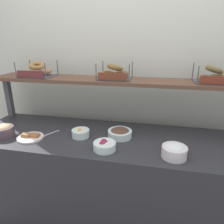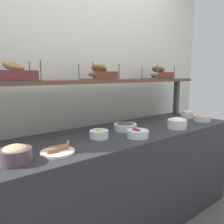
# 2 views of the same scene
# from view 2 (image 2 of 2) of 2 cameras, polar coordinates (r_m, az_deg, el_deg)

# --- Properties ---
(ground_plane) EXTENTS (8.00, 8.00, 0.00)m
(ground_plane) POSITION_cam_2_polar(r_m,az_deg,el_deg) (2.24, 2.03, -26.75)
(ground_plane) COLOR #595651
(back_wall) EXTENTS (3.54, 0.06, 2.40)m
(back_wall) POSITION_cam_2_polar(r_m,az_deg,el_deg) (2.26, -6.85, 6.33)
(back_wall) COLOR silver
(back_wall) RESTS_ON ground_plane
(deli_counter) EXTENTS (2.34, 0.70, 0.85)m
(deli_counter) POSITION_cam_2_polar(r_m,az_deg,el_deg) (2.01, 2.10, -16.94)
(deli_counter) COLOR #2D2D33
(deli_counter) RESTS_ON ground_plane
(shelf_riser_right) EXTENTS (0.05, 0.05, 0.40)m
(shelf_riser_right) POSITION_cam_2_polar(r_m,az_deg,el_deg) (2.82, 16.11, 3.58)
(shelf_riser_right) COLOR #4C4C51
(shelf_riser_right) RESTS_ON deli_counter
(upper_shelf) EXTENTS (2.30, 0.32, 0.03)m
(upper_shelf) POSITION_cam_2_polar(r_m,az_deg,el_deg) (2.02, -2.73, 7.88)
(upper_shelf) COLOR brown
(upper_shelf) RESTS_ON shelf_riser_left
(bowl_cream_cheese) EXTENTS (0.17, 0.17, 0.10)m
(bowl_cream_cheese) POSITION_cam_2_polar(r_m,az_deg,el_deg) (2.07, 16.28, -2.68)
(bowl_cream_cheese) COLOR white
(bowl_cream_cheese) RESTS_ON deli_counter
(bowl_fruit_salad) EXTENTS (0.14, 0.14, 0.07)m
(bowl_fruit_salad) POSITION_cam_2_polar(r_m,az_deg,el_deg) (1.68, -3.36, -5.62)
(bowl_fruit_salad) COLOR white
(bowl_fruit_salad) RESTS_ON deli_counter
(bowl_chocolate_spread) EXTENTS (0.20, 0.20, 0.07)m
(bowl_chocolate_spread) POSITION_cam_2_polar(r_m,az_deg,el_deg) (1.92, 3.40, -3.65)
(bowl_chocolate_spread) COLOR white
(bowl_chocolate_spread) RESTS_ON deli_counter
(bowl_beet_salad) EXTENTS (0.16, 0.16, 0.07)m
(bowl_beet_salad) POSITION_cam_2_polar(r_m,az_deg,el_deg) (1.71, 6.62, -5.40)
(bowl_beet_salad) COLOR white
(bowl_beet_salad) RESTS_ON deli_counter
(bowl_lox_spread) EXTENTS (0.17, 0.17, 0.08)m
(bowl_lox_spread) POSITION_cam_2_polar(r_m,az_deg,el_deg) (2.48, 22.04, -1.31)
(bowl_lox_spread) COLOR silver
(bowl_lox_spread) RESTS_ON deli_counter
(bowl_scallion_spread) EXTENTS (0.14, 0.14, 0.09)m
(bowl_scallion_spread) POSITION_cam_2_polar(r_m,az_deg,el_deg) (2.60, 18.60, -0.46)
(bowl_scallion_spread) COLOR white
(bowl_scallion_spread) RESTS_ON deli_counter
(bowl_hummus) EXTENTS (0.17, 0.17, 0.10)m
(bowl_hummus) POSITION_cam_2_polar(r_m,az_deg,el_deg) (1.32, -23.42, -9.82)
(bowl_hummus) COLOR #58444B
(bowl_hummus) RESTS_ON deli_counter
(serving_plate_white) EXTENTS (0.21, 0.21, 0.04)m
(serving_plate_white) POSITION_cam_2_polar(r_m,az_deg,el_deg) (1.41, -13.73, -9.74)
(serving_plate_white) COLOR white
(serving_plate_white) RESTS_ON deli_counter
(serving_spoon_near_plate) EXTENTS (0.11, 0.16, 0.01)m
(serving_spoon_near_plate) POSITION_cam_2_polar(r_m,az_deg,el_deg) (1.52, -11.33, -8.45)
(serving_spoon_near_plate) COLOR #B7B7BC
(serving_spoon_near_plate) RESTS_ON deli_counter
(bagel_basket_everything) EXTENTS (0.30, 0.25, 0.14)m
(bagel_basket_everything) POSITION_cam_2_polar(r_m,az_deg,el_deg) (1.68, -23.78, 8.95)
(bagel_basket_everything) COLOR #4C4C51
(bagel_basket_everything) RESTS_ON upper_shelf
(bagel_basket_cinnamon_raisin) EXTENTS (0.29, 0.25, 0.14)m
(bagel_basket_cinnamon_raisin) POSITION_cam_2_polar(r_m,az_deg,el_deg) (2.01, -3.33, 9.64)
(bagel_basket_cinnamon_raisin) COLOR #4C4C51
(bagel_basket_cinnamon_raisin) RESTS_ON upper_shelf
(bagel_basket_poppy) EXTENTS (0.28, 0.26, 0.14)m
(bagel_basket_poppy) POSITION_cam_2_polar(r_m,az_deg,el_deg) (2.55, 11.66, 9.44)
(bagel_basket_poppy) COLOR #4C4C51
(bagel_basket_poppy) RESTS_ON upper_shelf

